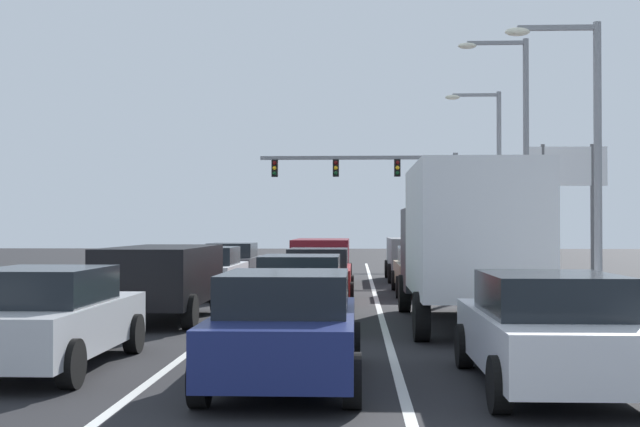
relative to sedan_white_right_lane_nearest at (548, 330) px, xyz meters
name	(u,v)px	position (x,y,z in m)	size (l,w,h in m)	color
ground_plane	(313,309)	(-3.62, 10.36, -0.76)	(120.00, 120.00, 0.00)	black
lane_stripe_between_right_lane_and_center_lane	(375,296)	(-1.92, 14.53, -0.76)	(0.14, 45.82, 0.01)	silver
lane_stripe_between_center_lane_and_left_lane	(264,296)	(-5.32, 14.53, -0.76)	(0.14, 45.82, 0.01)	silver
snow_bank_right_shoulder	(551,288)	(3.38, 14.53, -0.50)	(1.97, 45.82, 0.53)	white
snow_bank_left_shoulder	(94,282)	(-10.62, 14.53, -0.36)	(1.50, 45.82, 0.81)	white
sedan_white_right_lane_nearest	(548,330)	(0.00, 0.00, 0.00)	(2.00, 4.50, 1.51)	silver
box_truck_right_lane_second	(465,237)	(-0.18, 6.88, 1.14)	(2.53, 7.20, 3.36)	#38383D
sedan_tan_right_lane_third	(425,270)	(-0.33, 15.40, 0.00)	(2.00, 4.50, 1.51)	#937F60
suv_gray_right_lane_fourth	(414,255)	(-0.23, 22.11, 0.25)	(2.16, 4.90, 1.67)	slate
sedan_navy_center_lane_nearest	(286,327)	(-3.45, 0.18, 0.00)	(2.00, 4.50, 1.51)	navy
sedan_green_center_lane_second	(301,290)	(-3.69, 6.81, 0.00)	(2.00, 4.50, 1.51)	#1E5633
sedan_red_center_lane_third	(318,275)	(-3.57, 12.63, 0.00)	(2.00, 4.50, 1.51)	maroon
suv_maroon_center_lane_fourth	(322,257)	(-3.75, 19.21, 0.25)	(2.16, 4.90, 1.67)	maroon
sedan_silver_left_lane_nearest	(46,318)	(-7.12, 1.21, 0.00)	(2.00, 4.50, 1.51)	#B7BABF
suv_black_left_lane_second	(163,276)	(-6.87, 7.66, 0.25)	(2.16, 4.90, 1.67)	black
sedan_white_left_lane_third	(209,271)	(-6.96, 14.14, 0.00)	(2.00, 4.50, 1.51)	silver
sedan_charcoal_left_lane_fourth	(233,263)	(-7.13, 20.25, 0.00)	(2.00, 4.50, 1.51)	#38383D
traffic_light_gantry	(386,179)	(-0.84, 35.34, 3.97)	(10.94, 0.47, 6.20)	slate
street_lamp_right_near	(584,134)	(3.83, 12.45, 3.94)	(2.66, 0.36, 7.82)	gray
street_lamp_right_mid	(517,139)	(3.58, 20.78, 4.68)	(2.66, 0.36, 9.23)	gray
street_lamp_right_far	(492,164)	(3.96, 29.11, 4.33)	(2.66, 0.36, 8.56)	gray
roadside_sign_right	(568,180)	(6.15, 23.59, 3.25)	(3.20, 0.16, 5.50)	#59595B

